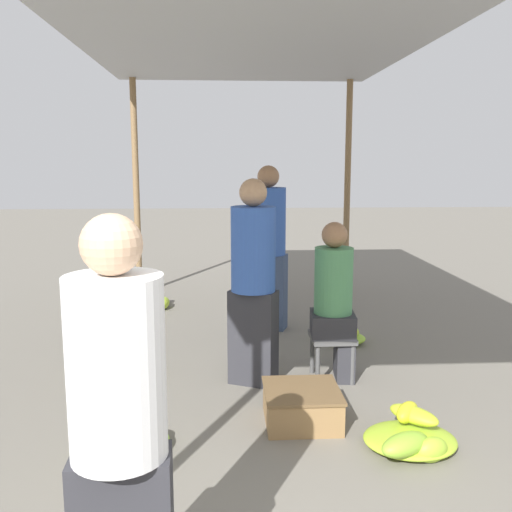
{
  "coord_description": "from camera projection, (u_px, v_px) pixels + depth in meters",
  "views": [
    {
      "loc": [
        -0.27,
        -1.16,
        1.73
      ],
      "look_at": [
        0.0,
        3.4,
        0.96
      ],
      "focal_mm": 40.0,
      "sensor_mm": 36.0,
      "label": 1
    }
  ],
  "objects": [
    {
      "name": "canopy_tarp",
      "position": [
        257.0,
        18.0,
        4.21
      ],
      "size": [
        3.13,
        6.34,
        0.04
      ],
      "primitive_type": "cube",
      "color": "#B2B2B7",
      "rests_on": "canopy_post_front_left"
    },
    {
      "name": "stool",
      "position": [
        332.0,
        343.0,
        4.53
      ],
      "size": [
        0.34,
        0.34,
        0.36
      ],
      "color": "#4C4C4C",
      "rests_on": "ground"
    },
    {
      "name": "shopper_walking_mid",
      "position": [
        253.0,
        280.0,
        4.36
      ],
      "size": [
        0.45,
        0.45,
        1.6
      ],
      "color": "#2D2D33",
      "rests_on": "ground"
    },
    {
      "name": "crate_near",
      "position": [
        302.0,
        406.0,
        3.79
      ],
      "size": [
        0.5,
        0.5,
        0.23
      ],
      "color": "olive",
      "rests_on": "ground"
    },
    {
      "name": "canopy_post_back_left",
      "position": [
        136.0,
        189.0,
        7.28
      ],
      "size": [
        0.08,
        0.08,
        2.75
      ],
      "primitive_type": "cylinder",
      "color": "olive",
      "rests_on": "ground"
    },
    {
      "name": "banana_pile_left_2",
      "position": [
        152.0,
        299.0,
        6.74
      ],
      "size": [
        0.46,
        0.37,
        0.29
      ],
      "color": "#A2C52F",
      "rests_on": "ground"
    },
    {
      "name": "vendor_seated",
      "position": [
        335.0,
        300.0,
        4.47
      ],
      "size": [
        0.37,
        0.37,
        1.26
      ],
      "color": "#2D2D33",
      "rests_on": "ground"
    },
    {
      "name": "banana_pile_right_1",
      "position": [
        411.0,
        437.0,
        3.44
      ],
      "size": [
        0.57,
        0.6,
        0.23
      ],
      "color": "#98C131",
      "rests_on": "ground"
    },
    {
      "name": "shopper_walking_far",
      "position": [
        268.0,
        245.0,
        5.82
      ],
      "size": [
        0.46,
        0.46,
        1.68
      ],
      "color": "#384766",
      "rests_on": "ground"
    },
    {
      "name": "vendor_foreground",
      "position": [
        119.0,
        432.0,
        1.95
      ],
      "size": [
        0.35,
        0.34,
        1.56
      ],
      "color": "#2D2D33",
      "rests_on": "ground"
    },
    {
      "name": "banana_pile_left_0",
      "position": [
        130.0,
        438.0,
        3.47
      ],
      "size": [
        0.52,
        0.56,
        0.17
      ],
      "color": "#7AB536",
      "rests_on": "ground"
    },
    {
      "name": "banana_pile_left_1",
      "position": [
        133.0,
        363.0,
        4.7
      ],
      "size": [
        0.43,
        0.43,
        0.2
      ],
      "color": "#9BC230",
      "rests_on": "ground"
    },
    {
      "name": "banana_pile_right_0",
      "position": [
        345.0,
        334.0,
        5.45
      ],
      "size": [
        0.44,
        0.38,
        0.24
      ],
      "color": "#AECA2D",
      "rests_on": "ground"
    },
    {
      "name": "canopy_post_back_right",
      "position": [
        347.0,
        188.0,
        7.44
      ],
      "size": [
        0.08,
        0.08,
        2.75
      ],
      "primitive_type": "cylinder",
      "color": "olive",
      "rests_on": "ground"
    }
  ]
}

